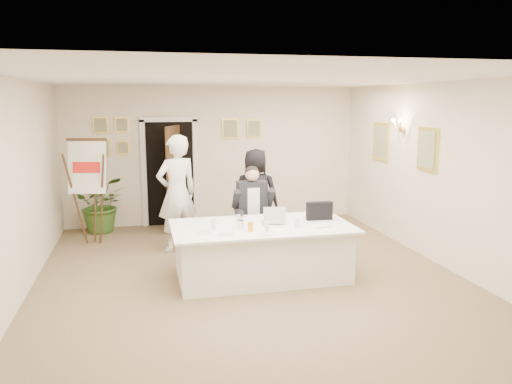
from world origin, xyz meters
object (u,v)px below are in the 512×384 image
at_px(paper_stack, 320,226).
at_px(oj_glass, 251,227).
at_px(standing_woman, 256,196).
at_px(conference_table, 262,251).
at_px(laptop_bag, 319,211).
at_px(steel_jug, 241,224).
at_px(laptop, 272,213).
at_px(seated_man, 253,212).
at_px(potted_palm, 102,204).
at_px(standing_man, 177,194).
at_px(flip_chart, 91,197).

xyz_separation_m(paper_stack, oj_glass, (-1.00, -0.03, 0.05)).
bearing_deg(standing_woman, conference_table, 99.81).
xyz_separation_m(laptop_bag, steel_jug, (-1.23, -0.21, -0.08)).
height_order(conference_table, laptop, laptop).
relative_size(seated_man, potted_palm, 1.35).
bearing_deg(steel_jug, laptop_bag, 9.87).
bearing_deg(standing_woman, standing_man, 28.65).
distance_m(seated_man, flip_chart, 2.92).
distance_m(potted_palm, paper_stack, 4.69).
relative_size(conference_table, paper_stack, 9.50).
distance_m(seated_man, oj_glass, 1.33).
relative_size(seated_man, standing_man, 0.77).
bearing_deg(standing_man, laptop_bag, 121.71).
distance_m(laptop, steel_jug, 0.54).
bearing_deg(paper_stack, flip_chart, 141.90).
distance_m(flip_chart, potted_palm, 0.93).
height_order(seated_man, laptop_bag, seated_man).
height_order(standing_woman, laptop, standing_woman).
distance_m(seated_man, standing_woman, 0.88).
bearing_deg(seated_man, laptop_bag, -46.20).
height_order(laptop_bag, paper_stack, laptop_bag).
distance_m(laptop_bag, paper_stack, 0.44).
height_order(standing_woman, laptop_bag, standing_woman).
relative_size(laptop, paper_stack, 1.27).
relative_size(standing_man, potted_palm, 1.77).
height_order(oj_glass, steel_jug, oj_glass).
bearing_deg(steel_jug, conference_table, 14.85).
relative_size(laptop_bag, steel_jug, 3.50).
bearing_deg(conference_table, standing_woman, 79.64).
distance_m(conference_table, paper_stack, 0.91).
bearing_deg(conference_table, laptop, 28.16).
height_order(conference_table, oj_glass, oj_glass).
relative_size(flip_chart, steel_jug, 16.78).
bearing_deg(standing_man, oj_glass, 92.29).
relative_size(standing_woman, oj_glass, 13.00).
bearing_deg(standing_man, flip_chart, -46.94).
relative_size(standing_man, oj_glass, 15.13).
distance_m(paper_stack, oj_glass, 1.01).
height_order(laptop, paper_stack, laptop).
xyz_separation_m(seated_man, oj_glass, (-0.32, -1.28, 0.09)).
bearing_deg(laptop, potted_palm, 140.32).
distance_m(seated_man, laptop, 0.91).
height_order(laptop_bag, oj_glass, laptop_bag).
distance_m(flip_chart, oj_glass, 3.47).
xyz_separation_m(potted_palm, oj_glass, (2.17, -3.48, 0.28)).
xyz_separation_m(conference_table, laptop, (0.18, 0.10, 0.52)).
height_order(laptop, steel_jug, laptop).
bearing_deg(seated_man, potted_palm, 138.72).
xyz_separation_m(flip_chart, potted_palm, (0.11, 0.87, -0.30)).
bearing_deg(seated_man, conference_table, -95.05).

